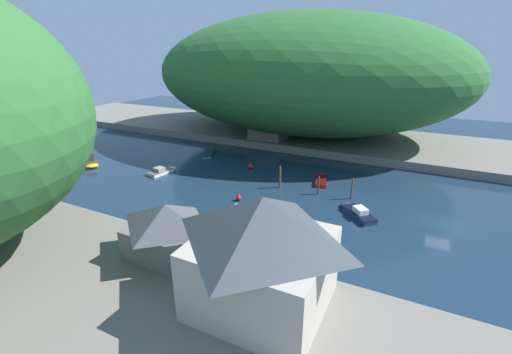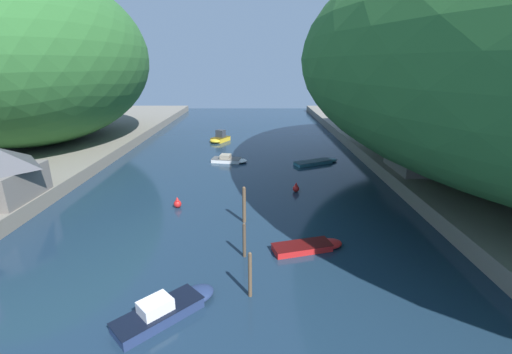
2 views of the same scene
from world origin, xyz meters
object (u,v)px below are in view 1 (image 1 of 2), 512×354
waterfront_building (262,251)px  boat_moored_right (321,180)px  channel_buoy_near (239,198)px  boat_far_upstream (90,163)px  channel_buoy_far (251,166)px  boat_small_dinghy (209,152)px  boat_mid_channel (356,212)px  boathouse_shed (168,229)px  right_bank_cottage (270,124)px  boat_yellow_tender (163,171)px  person_on_quay (217,254)px

waterfront_building → boat_moored_right: 27.84m
waterfront_building → channel_buoy_near: (16.32, 10.90, -5.08)m
waterfront_building → boat_moored_right: (27.10, 3.61, -5.25)m
boat_far_upstream → channel_buoy_far: size_ratio=4.29×
boat_far_upstream → boat_small_dinghy: boat_far_upstream is taller
waterfront_building → boat_mid_channel: bearing=-8.7°
boathouse_shed → boat_small_dinghy: size_ratio=1.03×
right_bank_cottage → boathouse_shed: bearing=-168.0°
channel_buoy_far → boat_moored_right: bearing=-91.4°
boathouse_shed → boat_far_upstream: boathouse_shed is taller
boat_far_upstream → boat_yellow_tender: bearing=130.6°
right_bank_cottage → boat_moored_right: 20.69m
boat_moored_right → boat_far_upstream: boat_far_upstream is taller
boat_far_upstream → waterfront_building: bearing=94.3°
boat_moored_right → boat_small_dinghy: boat_moored_right is taller
boat_yellow_tender → channel_buoy_near: channel_buoy_near is taller
boat_far_upstream → channel_buoy_near: size_ratio=4.20×
waterfront_building → channel_buoy_far: bearing=28.6°
waterfront_building → channel_buoy_near: waterfront_building is taller
channel_buoy_far → person_on_quay: (-25.01, -9.84, 1.94)m
waterfront_building → boat_yellow_tender: waterfront_building is taller
boathouse_shed → boat_yellow_tender: boathouse_shed is taller
channel_buoy_near → boat_far_upstream: bearing=88.0°
boat_yellow_tender → channel_buoy_near: size_ratio=4.75×
channel_buoy_near → channel_buoy_far: (11.05, 4.01, -0.01)m
boat_small_dinghy → person_on_quay: 35.41m
boathouse_shed → boat_small_dinghy: 33.56m
boat_mid_channel → boat_far_upstream: bearing=138.0°
boat_far_upstream → person_on_quay: (-14.90, -33.27, 1.76)m
boat_far_upstream → person_on_quay: person_on_quay is taller
boat_mid_channel → channel_buoy_far: bearing=110.2°
right_bank_cottage → boat_small_dinghy: size_ratio=1.13×
right_bank_cottage → channel_buoy_far: right_bank_cottage is taller
right_bank_cottage → channel_buoy_far: size_ratio=7.09×
boat_small_dinghy → boat_mid_channel: bearing=-49.7°
right_bank_cottage → boat_mid_channel: right_bank_cottage is taller
boat_mid_channel → channel_buoy_near: (-2.56, 13.78, 0.01)m
person_on_quay → waterfront_building: bearing=154.7°
right_bank_cottage → boat_mid_channel: size_ratio=1.40×
waterfront_building → boat_moored_right: bearing=7.6°
boat_far_upstream → boat_moored_right: bearing=134.4°
boathouse_shed → channel_buoy_near: (14.41, 1.33, -3.34)m
boat_far_upstream → boat_mid_channel: boat_far_upstream is taller
boat_small_dinghy → channel_buoy_far: channel_buoy_far is taller
boathouse_shed → right_bank_cottage: right_bank_cottage is taller
boat_small_dinghy → channel_buoy_near: channel_buoy_near is taller
boat_mid_channel → channel_buoy_near: bearing=146.3°
boathouse_shed → boat_moored_right: (25.19, -5.96, -3.50)m
right_bank_cottage → channel_buoy_near: 26.42m
waterfront_building → boat_small_dinghy: bearing=38.8°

